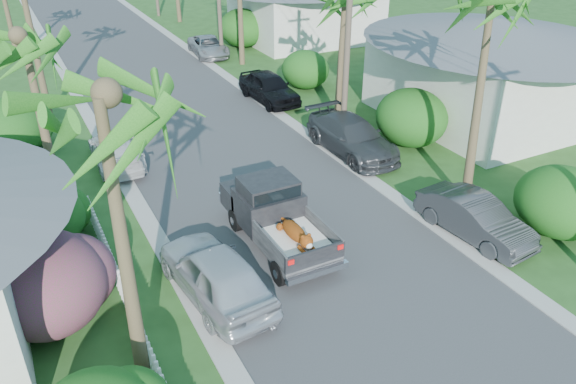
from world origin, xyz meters
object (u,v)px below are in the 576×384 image
house_right_near (487,73)px  parked_car_lf (116,151)px  pickup_truck (273,212)px  palm_l_a (97,98)px  utility_pole_b (348,36)px  parked_car_rm (352,137)px  house_right_far (305,9)px  parked_car_rf (269,87)px  parked_car_ln (216,274)px  palm_l_b (23,37)px  parked_car_rd (209,46)px  parked_car_rn (475,218)px

house_right_near → parked_car_lf: bearing=170.6°
pickup_truck → palm_l_a: palm_l_a is taller
parked_car_lf → utility_pole_b: 10.73m
parked_car_rm → house_right_near: bearing=3.5°
palm_l_a → house_right_far: palm_l_a is taller
parked_car_rf → utility_pole_b: (0.91, -5.88, 3.84)m
parked_car_ln → palm_l_a: palm_l_a is taller
parked_car_rm → parked_car_ln: (-8.60, -6.32, 0.04)m
parked_car_rf → parked_car_lf: (-8.89, -4.03, -0.13)m
palm_l_b → house_right_near: size_ratio=0.82×
parked_car_rd → parked_car_rn: bearing=-84.7°
parked_car_ln → pickup_truck: bearing=-151.0°
parked_car_rn → parked_car_rd: size_ratio=0.93×
palm_l_b → parked_car_rd: bearing=55.0°
parked_car_rm → palm_l_a: (-11.20, -8.39, 6.19)m
parked_car_rd → utility_pole_b: size_ratio=0.49×
palm_l_a → palm_l_b: 9.05m
parked_car_rn → house_right_far: bearing=66.6°
parked_car_rf → palm_l_a: (-10.89, -15.88, 6.17)m
pickup_truck → house_right_near: bearing=19.9°
parked_car_rm → house_right_far: size_ratio=0.57×
parked_car_lf → parked_car_rm: bearing=161.1°
house_right_far → utility_pole_b: bearing=-113.5°
palm_l_a → house_right_far: 33.48m
house_right_near → house_right_far: bearing=90.0°
pickup_truck → parked_car_ln: 3.30m
pickup_truck → house_right_near: size_ratio=0.57×
parked_car_rm → parked_car_lf: parked_car_rm is taller
parked_car_rm → utility_pole_b: size_ratio=0.57×
parked_car_lf → palm_l_a: size_ratio=0.53×
parked_car_rd → parked_car_ln: 25.29m
parked_car_ln → palm_l_b: 9.33m
house_right_far → parked_car_ln: bearing=-123.7°
parked_car_rm → palm_l_b: size_ratio=0.69×
parked_car_lf → palm_l_a: palm_l_a is taller
parked_car_lf → palm_l_b: palm_l_b is taller
parked_car_rf → parked_car_ln: 16.11m
house_right_far → utility_pole_b: utility_pole_b is taller
palm_l_b → parked_car_rm: bearing=-3.0°
pickup_truck → parked_car_rd: bearing=74.9°
palm_l_a → house_right_far: size_ratio=0.91×
pickup_truck → parked_car_rn: (5.91, -2.87, -0.33)m
parked_car_rf → palm_l_b: palm_l_b is taller
parked_car_rf → utility_pole_b: bearing=-83.9°
pickup_truck → parked_car_rn: 6.58m
parked_car_rm → parked_car_ln: parked_car_ln is taller
parked_car_rn → parked_car_rm: parked_car_rm is taller
house_right_near → palm_l_b: bearing=180.0°
parked_car_rf → parked_car_rn: bearing=-91.5°
parked_car_ln → parked_car_lf: 9.80m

